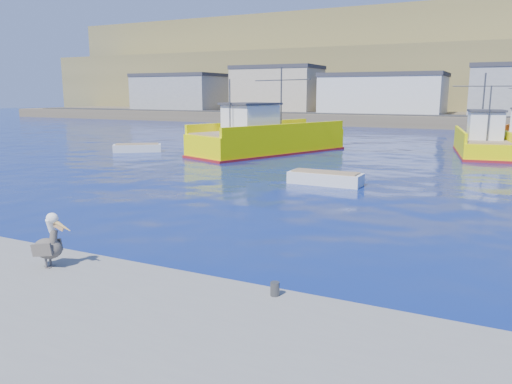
# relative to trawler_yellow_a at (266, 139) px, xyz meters

# --- Properties ---
(ground) EXTENTS (260.00, 260.00, 0.00)m
(ground) POSITION_rel_trawler_yellow_a_xyz_m (9.64, -23.23, -1.16)
(ground) COLOR #071757
(ground) RESTS_ON ground
(dock_bollards) EXTENTS (36.20, 0.20, 0.30)m
(dock_bollards) POSITION_rel_trawler_yellow_a_xyz_m (10.24, -26.63, -0.51)
(dock_bollards) COLOR #4C4C4C
(dock_bollards) RESTS_ON dock
(far_shore) EXTENTS (200.00, 81.00, 24.00)m
(far_shore) POSITION_rel_trawler_yellow_a_xyz_m (9.64, 85.97, 7.82)
(far_shore) COLOR brown
(far_shore) RESTS_ON ground
(trawler_yellow_a) EXTENTS (9.19, 14.20, 6.80)m
(trawler_yellow_a) POSITION_rel_trawler_yellow_a_xyz_m (0.00, 0.00, 0.00)
(trawler_yellow_a) COLOR #FFF800
(trawler_yellow_a) RESTS_ON ground
(trawler_yellow_b) EXTENTS (4.81, 10.11, 6.31)m
(trawler_yellow_b) POSITION_rel_trawler_yellow_a_xyz_m (15.38, 6.25, -0.20)
(trawler_yellow_b) COLOR #FFF800
(trawler_yellow_b) RESTS_ON ground
(skiff_left) EXTENTS (3.82, 3.32, 0.82)m
(skiff_left) POSITION_rel_trawler_yellow_a_xyz_m (-9.86, -3.72, -0.90)
(skiff_left) COLOR silver
(skiff_left) RESTS_ON ground
(skiff_mid) EXTENTS (3.87, 1.40, 0.84)m
(skiff_mid) POSITION_rel_trawler_yellow_a_xyz_m (8.56, -10.99, -0.89)
(skiff_mid) COLOR silver
(skiff_mid) RESTS_ON ground
(pelican) EXTENTS (1.13, 0.61, 1.39)m
(pelican) POSITION_rel_trawler_yellow_a_xyz_m (6.92, -27.47, -0.07)
(pelican) COLOR #595451
(pelican) RESTS_ON dock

